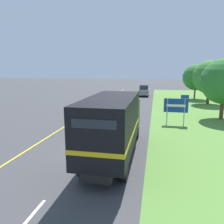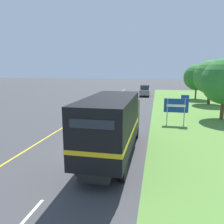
{
  "view_description": "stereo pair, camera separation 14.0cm",
  "coord_description": "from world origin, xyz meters",
  "px_view_note": "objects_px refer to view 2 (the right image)",
  "views": [
    {
      "loc": [
        4.06,
        -11.92,
        5.0
      ],
      "look_at": [
        0.3,
        6.87,
        1.2
      ],
      "focal_mm": 35.0,
      "sensor_mm": 36.0,
      "label": 1
    },
    {
      "loc": [
        4.19,
        -11.89,
        5.0
      ],
      "look_at": [
        0.3,
        6.87,
        1.2
      ],
      "focal_mm": 35.0,
      "sensor_mm": 36.0,
      "label": 2
    }
  ],
  "objects_px": {
    "roadside_tree_far": "(197,77)",
    "highway_sign": "(177,106)",
    "horse_trailer_truck": "(113,123)",
    "lead_car_grey_ahead": "(145,90)",
    "roadside_tree_mid": "(211,77)",
    "lead_car_white": "(106,102)"
  },
  "relations": [
    {
      "from": "highway_sign",
      "to": "roadside_tree_mid",
      "type": "xyz_separation_m",
      "value": [
        5.52,
        13.12,
        2.16
      ]
    },
    {
      "from": "horse_trailer_truck",
      "to": "roadside_tree_far",
      "type": "bearing_deg",
      "value": 72.07
    },
    {
      "from": "roadside_tree_mid",
      "to": "lead_car_grey_ahead",
      "type": "bearing_deg",
      "value": 140.05
    },
    {
      "from": "roadside_tree_far",
      "to": "highway_sign",
      "type": "bearing_deg",
      "value": -103.92
    },
    {
      "from": "horse_trailer_truck",
      "to": "highway_sign",
      "type": "height_order",
      "value": "horse_trailer_truck"
    },
    {
      "from": "horse_trailer_truck",
      "to": "lead_car_grey_ahead",
      "type": "bearing_deg",
      "value": 89.76
    },
    {
      "from": "lead_car_grey_ahead",
      "to": "roadside_tree_far",
      "type": "relative_size",
      "value": 0.8
    },
    {
      "from": "lead_car_grey_ahead",
      "to": "roadside_tree_far",
      "type": "bearing_deg",
      "value": -17.57
    },
    {
      "from": "lead_car_white",
      "to": "roadside_tree_far",
      "type": "bearing_deg",
      "value": 46.06
    },
    {
      "from": "lead_car_white",
      "to": "lead_car_grey_ahead",
      "type": "distance_m",
      "value": 16.04
    },
    {
      "from": "highway_sign",
      "to": "roadside_tree_mid",
      "type": "distance_m",
      "value": 14.4
    },
    {
      "from": "lead_car_white",
      "to": "roadside_tree_far",
      "type": "xyz_separation_m",
      "value": [
        12.39,
        12.86,
        2.65
      ]
    },
    {
      "from": "lead_car_grey_ahead",
      "to": "roadside_tree_mid",
      "type": "distance_m",
      "value": 12.74
    },
    {
      "from": "roadside_tree_far",
      "to": "lead_car_grey_ahead",
      "type": "bearing_deg",
      "value": 162.43
    },
    {
      "from": "horse_trailer_truck",
      "to": "lead_car_white",
      "type": "bearing_deg",
      "value": 104.85
    },
    {
      "from": "horse_trailer_truck",
      "to": "lead_car_grey_ahead",
      "type": "relative_size",
      "value": 1.87
    },
    {
      "from": "roadside_tree_far",
      "to": "lead_car_white",
      "type": "bearing_deg",
      "value": -133.94
    },
    {
      "from": "horse_trailer_truck",
      "to": "highway_sign",
      "type": "bearing_deg",
      "value": 63.99
    },
    {
      "from": "lead_car_white",
      "to": "lead_car_grey_ahead",
      "type": "xyz_separation_m",
      "value": [
        3.83,
        15.57,
        0.06
      ]
    },
    {
      "from": "roadside_tree_far",
      "to": "horse_trailer_truck",
      "type": "bearing_deg",
      "value": -107.93
    },
    {
      "from": "lead_car_grey_ahead",
      "to": "horse_trailer_truck",
      "type": "bearing_deg",
      "value": -90.24
    },
    {
      "from": "lead_car_grey_ahead",
      "to": "lead_car_white",
      "type": "bearing_deg",
      "value": -103.83
    }
  ]
}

